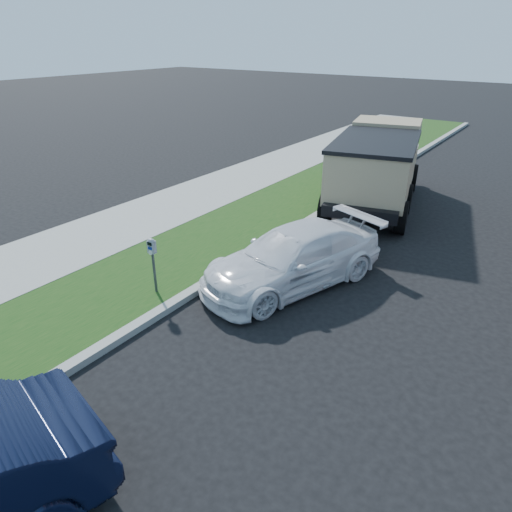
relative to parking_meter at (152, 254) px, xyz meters
The scene contains 5 objects.
ground 3.43m from the parking_meter, ahead, with size 120.00×120.00×0.00m, color black.
streetside 3.47m from the parking_meter, 134.60° to the left, with size 6.12×50.00×0.15m.
parking_meter is the anchor object (origin of this frame).
white_wagon 3.31m from the parking_meter, 47.01° to the left, with size 1.92×4.71×1.37m, color white.
dump_truck 9.27m from the parking_meter, 80.47° to the left, with size 3.93×6.90×2.55m.
Camera 1 is at (3.84, -6.44, 5.44)m, focal length 32.00 mm.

